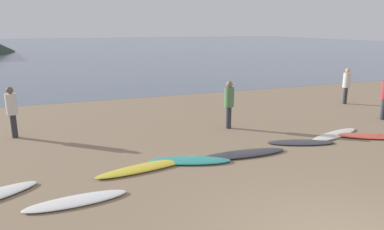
# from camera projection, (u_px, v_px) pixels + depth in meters

# --- Properties ---
(ground_plane) EXTENTS (120.00, 120.00, 0.20)m
(ground_plane) POSITION_uv_depth(u_px,v_px,m) (163.00, 115.00, 14.23)
(ground_plane) COLOR #8C7559
(ground_plane) RESTS_ON ground
(ocean_water) EXTENTS (140.00, 100.00, 0.01)m
(ocean_water) POSITION_uv_depth(u_px,v_px,m) (78.00, 46.00, 62.60)
(ocean_water) COLOR slate
(ocean_water) RESTS_ON ground
(surfboard_2) EXTENTS (2.01, 0.67, 0.08)m
(surfboard_2) POSITION_uv_depth(u_px,v_px,m) (77.00, 201.00, 6.93)
(surfboard_2) COLOR white
(surfboard_2) RESTS_ON ground
(surfboard_3) EXTENTS (2.72, 0.99, 0.09)m
(surfboard_3) POSITION_uv_depth(u_px,v_px,m) (149.00, 166.00, 8.62)
(surfboard_3) COLOR yellow
(surfboard_3) RESTS_ON ground
(surfboard_4) EXTENTS (2.15, 1.25, 0.09)m
(surfboard_4) POSITION_uv_depth(u_px,v_px,m) (190.00, 160.00, 9.01)
(surfboard_4) COLOR teal
(surfboard_4) RESTS_ON ground
(surfboard_5) EXTENTS (2.44, 0.70, 0.08)m
(surfboard_5) POSITION_uv_depth(u_px,v_px,m) (244.00, 154.00, 9.49)
(surfboard_5) COLOR #333338
(surfboard_5) RESTS_ON ground
(surfboard_6) EXTENTS (2.05, 1.17, 0.06)m
(surfboard_6) POSITION_uv_depth(u_px,v_px,m) (301.00, 142.00, 10.45)
(surfboard_6) COLOR #333338
(surfboard_6) RESTS_ON ground
(surfboard_7) EXTENTS (2.42, 1.17, 0.06)m
(surfboard_7) POSITION_uv_depth(u_px,v_px,m) (334.00, 135.00, 11.19)
(surfboard_7) COLOR silver
(surfboard_7) RESTS_ON ground
(surfboard_8) EXTENTS (2.15, 1.55, 0.08)m
(surfboard_8) POSITION_uv_depth(u_px,v_px,m) (370.00, 136.00, 11.02)
(surfboard_8) COLOR #D84C38
(surfboard_8) RESTS_ON ground
(person_0) EXTENTS (0.32, 0.32, 1.58)m
(person_0) POSITION_uv_depth(u_px,v_px,m) (346.00, 83.00, 15.64)
(person_0) COLOR #2D2D38
(person_0) RESTS_ON ground
(person_2) EXTENTS (0.32, 0.32, 1.61)m
(person_2) POSITION_uv_depth(u_px,v_px,m) (229.00, 101.00, 11.82)
(person_2) COLOR #2D2D38
(person_2) RESTS_ON ground
(person_3) EXTENTS (0.32, 0.32, 1.59)m
(person_3) POSITION_uv_depth(u_px,v_px,m) (12.00, 108.00, 10.80)
(person_3) COLOR #2D2D38
(person_3) RESTS_ON ground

